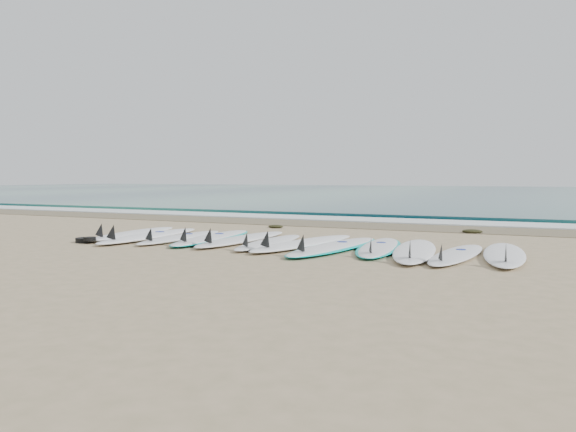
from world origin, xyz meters
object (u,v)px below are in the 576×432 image
at_px(surfboard_0, 131,233).
at_px(surfboard_6, 302,243).
at_px(surfboard_11, 504,254).
at_px(leash_coil, 86,240).

bearing_deg(surfboard_0, surfboard_6, -7.51).
xyz_separation_m(surfboard_6, surfboard_11, (3.01, 0.03, -0.00)).
height_order(surfboard_0, surfboard_11, surfboard_0).
relative_size(surfboard_0, surfboard_6, 0.96).
bearing_deg(surfboard_11, surfboard_6, 175.48).
relative_size(surfboard_6, surfboard_11, 1.06).
xyz_separation_m(surfboard_11, leash_coil, (-6.50, -1.12, -0.01)).
height_order(surfboard_0, surfboard_6, surfboard_6).
distance_m(surfboard_6, surfboard_11, 3.01).
distance_m(surfboard_0, surfboard_11, 6.52).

